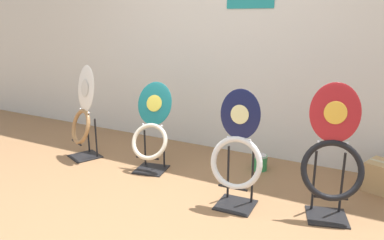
{
  "coord_description": "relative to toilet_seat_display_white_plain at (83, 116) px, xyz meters",
  "views": [
    {
      "loc": [
        1.53,
        -1.66,
        1.38
      ],
      "look_at": [
        0.05,
        1.04,
        0.55
      ],
      "focal_mm": 35.0,
      "sensor_mm": 36.0,
      "label": 1
    }
  ],
  "objects": [
    {
      "name": "toilet_seat_display_navy_moon",
      "position": [
        1.77,
        -0.24,
        -0.02
      ],
      "size": [
        0.41,
        0.3,
        0.9
      ],
      "color": "black",
      "rests_on": "ground_plane"
    },
    {
      "name": "wall_back",
      "position": [
        1.19,
        0.93,
        0.87
      ],
      "size": [
        8.0,
        0.07,
        2.6
      ],
      "color": "silver",
      "rests_on": "ground_plane"
    },
    {
      "name": "ground_plane",
      "position": [
        1.19,
        -1.02,
        -0.44
      ],
      "size": [
        14.0,
        14.0,
        0.0
      ],
      "primitive_type": "plane",
      "color": "#8E6642"
    },
    {
      "name": "paint_can",
      "position": [
        1.69,
        0.53,
        -0.36
      ],
      "size": [
        0.15,
        0.15,
        0.15
      ],
      "color": "#2D8E4C",
      "rests_on": "ground_plane"
    },
    {
      "name": "toilet_seat_display_teal_sax",
      "position": [
        0.79,
        0.06,
        -0.06
      ],
      "size": [
        0.4,
        0.4,
        0.82
      ],
      "color": "black",
      "rests_on": "ground_plane"
    },
    {
      "name": "toilet_seat_display_crimson_swirl",
      "position": [
        2.41,
        -0.08,
        0.01
      ],
      "size": [
        0.46,
        0.35,
        0.97
      ],
      "color": "black",
      "rests_on": "ground_plane"
    },
    {
      "name": "toilet_seat_display_white_plain",
      "position": [
        0.0,
        0.0,
        0.0
      ],
      "size": [
        0.42,
        0.37,
        0.94
      ],
      "color": "black",
      "rests_on": "ground_plane"
    }
  ]
}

